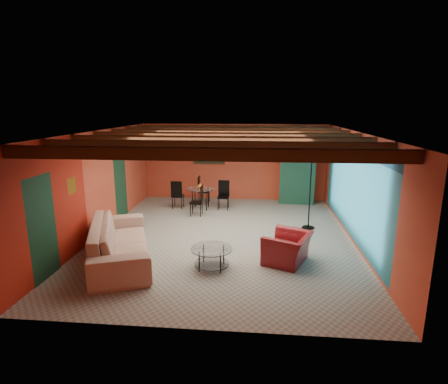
# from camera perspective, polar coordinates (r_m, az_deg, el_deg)

# --- Properties ---
(room) EXTENTS (6.52, 8.01, 2.71)m
(room) POSITION_cam_1_polar(r_m,az_deg,el_deg) (8.96, -0.05, 7.42)
(room) COLOR gray
(room) RESTS_ON ground
(sofa) EXTENTS (2.14, 3.18, 0.87)m
(sofa) POSITION_cam_1_polar(r_m,az_deg,el_deg) (8.24, -16.21, -7.49)
(sofa) COLOR tan
(sofa) RESTS_ON ground
(armchair) EXTENTS (1.20, 1.27, 0.65)m
(armchair) POSITION_cam_1_polar(r_m,az_deg,el_deg) (7.96, 10.04, -8.74)
(armchair) COLOR maroon
(armchair) RESTS_ON ground
(coffee_table) EXTENTS (0.91, 0.91, 0.44)m
(coffee_table) POSITION_cam_1_polar(r_m,az_deg,el_deg) (7.62, -1.96, -10.39)
(coffee_table) COLOR silver
(coffee_table) RESTS_ON ground
(dining_table) EXTENTS (1.85, 1.85, 0.95)m
(dining_table) POSITION_cam_1_polar(r_m,az_deg,el_deg) (11.83, -3.75, -0.42)
(dining_table) COLOR silver
(dining_table) RESTS_ON ground
(armoire) EXTENTS (1.18, 0.63, 2.00)m
(armoire) POSITION_cam_1_polar(r_m,az_deg,el_deg) (12.74, 11.42, 2.77)
(armoire) COLOR brown
(armoire) RESTS_ON ground
(floor_lamp) EXTENTS (0.51, 0.51, 2.09)m
(floor_lamp) POSITION_cam_1_polar(r_m,az_deg,el_deg) (10.04, 13.49, 0.06)
(floor_lamp) COLOR black
(floor_lamp) RESTS_ON ground
(ceiling_fan) EXTENTS (1.50, 1.50, 0.44)m
(ceiling_fan) POSITION_cam_1_polar(r_m,az_deg,el_deg) (8.85, -0.12, 7.34)
(ceiling_fan) COLOR #472614
(ceiling_fan) RESTS_ON ceiling
(painting) EXTENTS (1.05, 0.03, 0.65)m
(painting) POSITION_cam_1_polar(r_m,az_deg,el_deg) (12.95, -2.41, 6.09)
(painting) COLOR black
(painting) RESTS_ON wall_back
(potted_plant) EXTENTS (0.47, 0.42, 0.48)m
(potted_plant) POSITION_cam_1_polar(r_m,az_deg,el_deg) (12.58, 11.68, 8.32)
(potted_plant) COLOR #26661E
(potted_plant) RESTS_ON armoire
(vase) EXTENTS (0.19, 0.19, 0.18)m
(vase) POSITION_cam_1_polar(r_m,az_deg,el_deg) (11.71, -3.79, 2.26)
(vase) COLOR orange
(vase) RESTS_ON dining_table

